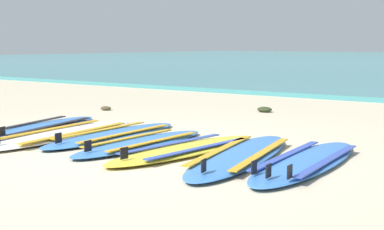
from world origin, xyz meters
The scene contains 10 objects.
ground_plane centered at (0.00, 0.00, 0.00)m, with size 80.00×80.00×0.00m, color beige.
surfboard_0 centered at (-1.91, 0.39, 0.04)m, with size 1.04×2.38×0.18m.
surfboard_1 centered at (-1.28, 0.23, 0.04)m, with size 0.86×2.59×0.18m.
surfboard_2 centered at (-0.73, 0.55, 0.04)m, with size 0.60×2.25×0.18m.
surfboard_3 centered at (-0.10, 0.33, 0.04)m, with size 0.56×2.05×0.18m.
surfboard_4 centered at (0.51, 0.31, 0.04)m, with size 0.80×2.20×0.18m.
surfboard_5 centered at (1.13, 0.40, 0.04)m, with size 1.02×2.46×0.18m.
surfboard_6 centered at (1.77, 0.50, 0.04)m, with size 0.67×2.28×0.18m.
seaweed_clump_near_shoreline centered at (-2.72, 2.47, 0.03)m, with size 0.20×0.16×0.07m, color #4C4228.
seaweed_clump_by_the_boards centered at (-0.36, 3.80, 0.04)m, with size 0.25×0.20×0.09m, color #2D381E.
Camera 1 is at (3.69, -4.12, 1.13)m, focal length 49.87 mm.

